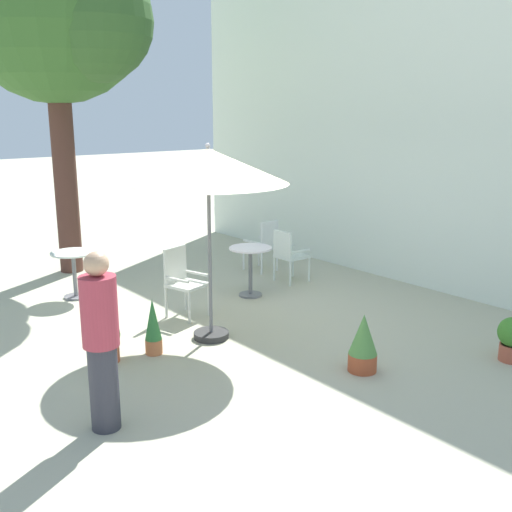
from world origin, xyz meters
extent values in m
plane|color=#B7B398|center=(0.00, 0.00, 0.00)|extent=(60.00, 60.00, 0.00)
cube|color=white|center=(0.00, 3.73, 2.57)|extent=(10.65, 0.30, 5.13)
cylinder|color=#523127|center=(-4.10, -0.39, 1.67)|extent=(0.39, 0.39, 3.33)
sphere|color=#366029|center=(-4.10, -0.39, 4.43)|extent=(3.13, 3.13, 3.13)
sphere|color=#315627|center=(-3.32, -0.08, 4.12)|extent=(1.88, 1.88, 1.88)
sphere|color=#3A6932|center=(-4.73, 0.08, 4.59)|extent=(1.72, 1.72, 1.72)
cylinder|color=#2D2D2D|center=(0.11, -0.33, 0.04)|extent=(0.44, 0.44, 0.08)
cylinder|color=slate|center=(0.11, -0.33, 1.18)|extent=(0.04, 0.04, 2.35)
cone|color=beige|center=(0.11, -0.33, 2.14)|extent=(1.92, 1.92, 0.41)
sphere|color=slate|center=(0.11, -0.33, 2.38)|extent=(0.06, 0.06, 0.06)
cylinder|color=white|center=(-2.56, -0.98, 0.70)|extent=(0.66, 0.66, 0.02)
cylinder|color=slate|center=(-2.56, -0.98, 0.34)|extent=(0.06, 0.06, 0.69)
cylinder|color=slate|center=(-2.56, -0.98, 0.01)|extent=(0.36, 0.36, 0.03)
cylinder|color=white|center=(-0.95, 1.14, 0.75)|extent=(0.65, 0.65, 0.02)
cylinder|color=slate|center=(-0.95, 1.14, 0.37)|extent=(0.06, 0.06, 0.74)
cylinder|color=slate|center=(-0.95, 1.14, 0.01)|extent=(0.36, 0.36, 0.03)
cube|color=silver|center=(-1.15, 2.18, 0.43)|extent=(0.45, 0.46, 0.04)
cube|color=silver|center=(-1.15, 1.97, 0.66)|extent=(0.42, 0.05, 0.43)
cube|color=silver|center=(-0.95, 2.17, 0.55)|extent=(0.05, 0.41, 0.03)
cube|color=silver|center=(-1.35, 2.18, 0.55)|extent=(0.05, 0.41, 0.03)
cylinder|color=silver|center=(-0.94, 2.38, 0.20)|extent=(0.04, 0.04, 0.41)
cylinder|color=silver|center=(-1.35, 2.39, 0.20)|extent=(0.04, 0.04, 0.41)
cylinder|color=silver|center=(-0.95, 1.97, 0.20)|extent=(0.04, 0.04, 0.41)
cylinder|color=silver|center=(-1.35, 1.97, 0.20)|extent=(0.04, 0.04, 0.41)
cube|color=white|center=(-2.02, 2.22, 0.42)|extent=(0.53, 0.46, 0.04)
cube|color=white|center=(-1.79, 2.24, 0.68)|extent=(0.08, 0.40, 0.47)
cube|color=white|center=(-2.03, 2.41, 0.54)|extent=(0.44, 0.08, 0.03)
cube|color=white|center=(-2.00, 2.03, 0.54)|extent=(0.44, 0.08, 0.03)
cylinder|color=white|center=(-2.26, 2.39, 0.20)|extent=(0.04, 0.04, 0.40)
cylinder|color=white|center=(-2.23, 2.01, 0.20)|extent=(0.04, 0.04, 0.40)
cylinder|color=white|center=(-1.81, 2.43, 0.20)|extent=(0.04, 0.04, 0.40)
cylinder|color=white|center=(-1.77, 2.05, 0.20)|extent=(0.04, 0.04, 0.40)
cube|color=silver|center=(-0.76, -0.12, 0.46)|extent=(0.56, 0.55, 0.04)
cube|color=silver|center=(-0.95, -0.18, 0.72)|extent=(0.16, 0.42, 0.48)
cube|color=silver|center=(-0.70, -0.32, 0.58)|extent=(0.40, 0.15, 0.03)
cube|color=silver|center=(-0.81, 0.07, 0.58)|extent=(0.40, 0.15, 0.03)
cylinder|color=silver|center=(-0.50, -0.26, 0.22)|extent=(0.04, 0.04, 0.44)
cylinder|color=silver|center=(-0.61, 0.13, 0.22)|extent=(0.04, 0.04, 0.44)
cylinder|color=silver|center=(-0.90, -0.38, 0.22)|extent=(0.04, 0.04, 0.44)
cylinder|color=silver|center=(-1.01, 0.01, 0.22)|extent=(0.04, 0.04, 0.44)
cylinder|color=#B2553E|center=(2.84, 1.92, 0.10)|extent=(0.27, 0.27, 0.19)
cylinder|color=#382819|center=(2.84, 1.92, 0.18)|extent=(0.24, 0.24, 0.02)
sphere|color=#D13667|center=(2.78, 1.81, 0.29)|extent=(0.08, 0.08, 0.08)
sphere|color=#D13667|center=(2.73, 1.97, 0.41)|extent=(0.07, 0.07, 0.07)
sphere|color=#D13667|center=(2.77, 2.00, 0.41)|extent=(0.07, 0.07, 0.07)
cylinder|color=#AC4C2D|center=(1.95, 0.39, 0.10)|extent=(0.32, 0.32, 0.20)
cylinder|color=#382819|center=(1.95, 0.39, 0.19)|extent=(0.28, 0.28, 0.02)
cone|color=#548C43|center=(1.95, 0.39, 0.42)|extent=(0.31, 0.31, 0.45)
cylinder|color=#BA5639|center=(-0.04, -1.66, 0.10)|extent=(0.27, 0.27, 0.19)
cylinder|color=#382819|center=(-0.04, -1.66, 0.18)|extent=(0.24, 0.24, 0.02)
sphere|color=#2F8A35|center=(-0.04, -1.66, 0.32)|extent=(0.31, 0.31, 0.31)
sphere|color=gold|center=(-0.14, -1.60, 0.39)|extent=(0.08, 0.08, 0.08)
sphere|color=gold|center=(-0.14, -1.75, 0.34)|extent=(0.06, 0.06, 0.06)
sphere|color=gold|center=(-0.07, -1.79, 0.31)|extent=(0.08, 0.08, 0.08)
sphere|color=gold|center=(-0.02, -1.76, 0.30)|extent=(0.07, 0.07, 0.07)
cylinder|color=#CF7445|center=(0.09, -1.14, 0.09)|extent=(0.20, 0.20, 0.18)
cylinder|color=#382819|center=(0.09, -1.14, 0.17)|extent=(0.18, 0.18, 0.02)
cone|color=#357C3B|center=(0.09, -1.14, 0.43)|extent=(0.20, 0.20, 0.50)
cylinder|color=#33333D|center=(1.30, -2.32, 0.40)|extent=(0.26, 0.26, 0.79)
cylinder|color=#A93545|center=(1.30, -2.32, 1.11)|extent=(0.45, 0.45, 0.63)
sphere|color=tan|center=(1.30, -2.32, 1.53)|extent=(0.21, 0.21, 0.21)
camera|label=1|loc=(5.94, -4.37, 2.79)|focal=42.15mm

